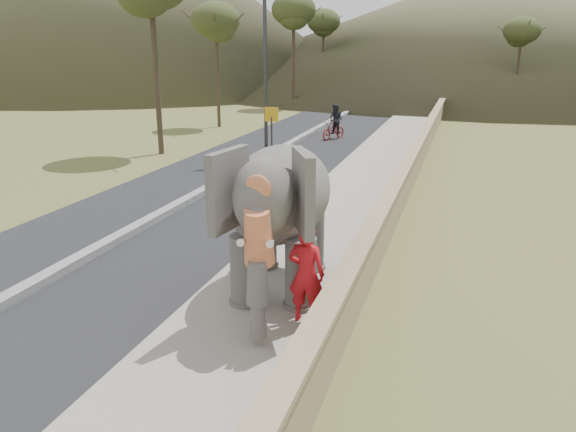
# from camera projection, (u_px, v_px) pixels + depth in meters

# --- Properties ---
(ground) EXTENTS (160.00, 160.00, 0.00)m
(ground) POSITION_uv_depth(u_px,v_px,m) (257.00, 321.00, 10.56)
(ground) COLOR olive
(ground) RESTS_ON ground
(road) EXTENTS (7.00, 120.00, 0.03)m
(road) POSITION_uv_depth(u_px,v_px,m) (226.00, 181.00, 21.10)
(road) COLOR black
(road) RESTS_ON ground
(median) EXTENTS (0.35, 120.00, 0.22)m
(median) POSITION_uv_depth(u_px,v_px,m) (226.00, 179.00, 21.08)
(median) COLOR black
(median) RESTS_ON ground
(walkway) EXTENTS (3.00, 120.00, 0.15)m
(walkway) POSITION_uv_depth(u_px,v_px,m) (357.00, 190.00, 19.64)
(walkway) COLOR #9E9687
(walkway) RESTS_ON ground
(parapet) EXTENTS (0.30, 120.00, 1.10)m
(parapet) POSITION_uv_depth(u_px,v_px,m) (406.00, 180.00, 19.03)
(parapet) COLOR tan
(parapet) RESTS_ON ground
(lamppost) EXTENTS (1.76, 0.36, 8.00)m
(lamppost) POSITION_uv_depth(u_px,v_px,m) (272.00, 46.00, 23.68)
(lamppost) COLOR #2E2D32
(lamppost) RESTS_ON ground
(signboard) EXTENTS (0.60, 0.08, 2.40)m
(signboard) POSITION_uv_depth(u_px,v_px,m) (272.00, 125.00, 23.95)
(signboard) COLOR #2D2D33
(signboard) RESTS_ON ground
(hill_far) EXTENTS (80.00, 80.00, 14.00)m
(hill_far) POSITION_uv_depth(u_px,v_px,m) (488.00, 27.00, 70.82)
(hill_far) COLOR brown
(hill_far) RESTS_ON ground
(elephant_and_man) EXTENTS (2.82, 4.56, 3.09)m
(elephant_and_man) POSITION_uv_depth(u_px,v_px,m) (281.00, 215.00, 11.31)
(elephant_and_man) COLOR #65605B
(elephant_and_man) RESTS_ON ground
(motorcyclist) EXTENTS (1.31, 1.92, 1.90)m
(motorcyclist) POSITION_uv_depth(u_px,v_px,m) (335.00, 126.00, 30.21)
(motorcyclist) COLOR maroon
(motorcyclist) RESTS_ON ground
(trees) EXTENTS (47.83, 35.82, 9.09)m
(trees) POSITION_uv_depth(u_px,v_px,m) (409.00, 58.00, 37.37)
(trees) COLOR #473828
(trees) RESTS_ON ground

